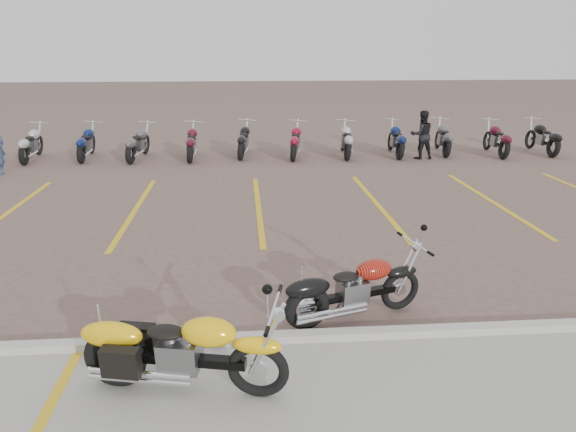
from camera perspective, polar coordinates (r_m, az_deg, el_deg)
The scene contains 7 objects.
ground at distance 8.78m, azimuth -2.20°, elevation -6.27°, with size 100.00×100.00×0.00m, color #6D564E.
curb at distance 6.96m, azimuth -1.45°, elevation -12.30°, with size 60.00×0.18×0.12m, color #ADAAA3.
parking_stripes at distance 12.55m, azimuth -3.03°, elevation 0.95°, with size 38.00×5.50×0.01m, color gold, non-canonical shape.
yellow_cruiser at distance 6.01m, azimuth -10.91°, elevation -13.49°, with size 2.15×0.62×0.90m.
flame_cruiser at distance 7.38m, azimuth 6.42°, elevation -7.64°, with size 1.91×0.72×0.81m.
person_b at distance 18.33m, azimuth 13.44°, elevation 8.03°, with size 0.74×0.58×1.52m, color black.
bg_bike_row at distance 18.12m, azimuth -4.65°, elevation 7.67°, with size 20.54×2.03×1.10m.
Camera 1 is at (-0.33, -8.06, 3.46)m, focal length 35.00 mm.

